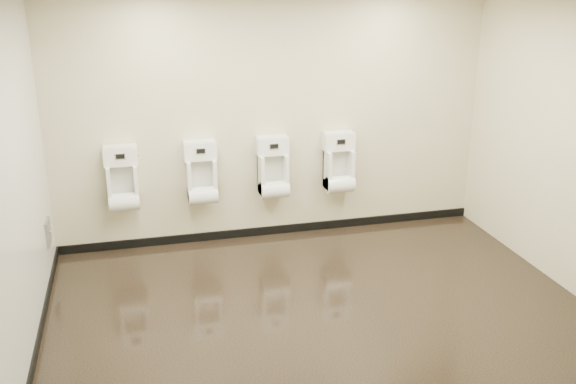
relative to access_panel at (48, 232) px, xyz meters
name	(u,v)px	position (x,y,z in m)	size (l,w,h in m)	color
ground	(316,303)	(2.48, -1.20, -0.50)	(5.00, 3.50, 0.00)	black
back_wall	(274,120)	(2.48, 0.55, 0.90)	(5.00, 0.02, 2.80)	beige
front_wall	(397,240)	(2.48, -2.95, 0.90)	(5.00, 0.02, 2.80)	beige
left_wall	(17,185)	(-0.02, -1.20, 0.90)	(0.02, 3.50, 2.80)	beige
right_wall	(564,145)	(4.98, -1.20, 0.90)	(0.02, 3.50, 2.80)	beige
tile_overlay_left	(17,185)	(-0.01, -1.20, 0.90)	(0.01, 3.50, 2.80)	silver
skirting_back	(275,230)	(2.48, 0.54, -0.45)	(5.00, 0.02, 0.10)	black
skirting_left	(40,332)	(-0.01, -1.20, -0.45)	(0.02, 3.50, 0.10)	black
access_panel	(48,232)	(0.00, 0.00, 0.00)	(0.04, 0.25, 0.25)	#9E9EA3
urinal_0	(123,183)	(0.76, 0.43, 0.32)	(0.37, 0.28, 0.69)	white
urinal_1	(202,177)	(1.62, 0.43, 0.32)	(0.37, 0.28, 0.69)	white
urinal_2	(273,172)	(2.44, 0.43, 0.32)	(0.37, 0.28, 0.69)	white
urinal_3	(339,167)	(3.23, 0.43, 0.32)	(0.37, 0.28, 0.69)	white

